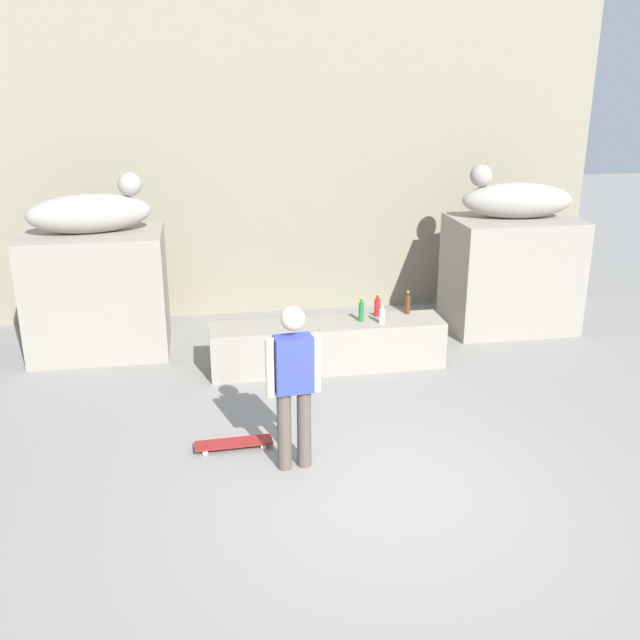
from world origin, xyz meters
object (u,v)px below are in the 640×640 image
object	(u,v)px
statue_reclining_left	(92,211)
bottle_green	(361,311)
bottle_clear	(382,316)
statue_reclining_right	(515,199)
skateboard	(234,443)
bottle_red	(377,307)
bottle_brown	(408,304)
skater	(294,381)

from	to	relation	value
statue_reclining_left	bottle_green	world-z (taller)	statue_reclining_left
statue_reclining_left	bottle_clear	bearing A→B (deg)	-29.28
statue_reclining_right	bottle_green	world-z (taller)	statue_reclining_right
skateboard	bottle_red	size ratio (longest dim) A/B	2.61
bottle_brown	skater	bearing A→B (deg)	-125.94
skater	bottle_brown	distance (m)	3.24
bottle_red	bottle_green	bearing A→B (deg)	-147.62
bottle_green	bottle_brown	bearing A→B (deg)	15.92
statue_reclining_left	skateboard	world-z (taller)	statue_reclining_left
bottle_brown	bottle_clear	bearing A→B (deg)	-143.05
statue_reclining_left	bottle_green	size ratio (longest dim) A/B	5.23
statue_reclining_left	statue_reclining_right	bearing A→B (deg)	-9.98
statue_reclining_right	bottle_clear	world-z (taller)	statue_reclining_right
bottle_brown	bottle_clear	world-z (taller)	bottle_brown
skateboard	bottle_red	xyz separation A→B (m)	(2.05, 2.13, 0.69)
statue_reclining_right	skater	distance (m)	5.26
skateboard	bottle_brown	world-z (taller)	bottle_brown
skater	bottle_red	size ratio (longest dim) A/B	5.41
skateboard	bottle_brown	bearing A→B (deg)	38.88
bottle_green	bottle_brown	world-z (taller)	bottle_green
skater	bottle_clear	bearing A→B (deg)	51.69
bottle_red	statue_reclining_left	bearing A→B (deg)	165.06
skateboard	bottle_clear	xyz separation A→B (m)	(2.03, 1.83, 0.67)
statue_reclining_right	bottle_brown	distance (m)	2.39
bottle_green	bottle_red	bearing A→B (deg)	32.38
skater	skateboard	distance (m)	1.13
bottle_red	bottle_clear	world-z (taller)	bottle_red
bottle_clear	statue_reclining_right	bearing A→B (deg)	29.29
bottle_red	bottle_brown	size ratio (longest dim) A/B	0.98
skater	bottle_brown	size ratio (longest dim) A/B	5.29
skater	skateboard	size ratio (longest dim) A/B	2.07
statue_reclining_left	bottle_clear	world-z (taller)	statue_reclining_left
bottle_green	bottle_clear	xyz separation A→B (m)	(0.24, -0.14, -0.03)
statue_reclining_right	skateboard	xyz separation A→B (m)	(-4.31, -3.11, -1.90)
skater	bottle_red	bearing A→B (deg)	54.56
statue_reclining_right	bottle_clear	xyz separation A→B (m)	(-2.28, -1.28, -1.24)
statue_reclining_left	bottle_green	distance (m)	3.79
statue_reclining_left	bottle_brown	bearing A→B (deg)	-22.98
bottle_green	statue_reclining_right	bearing A→B (deg)	24.34
bottle_red	skater	bearing A→B (deg)	-119.63
bottle_green	bottle_brown	xyz separation A→B (m)	(0.68, 0.19, -0.00)
statue_reclining_left	skater	distance (m)	4.31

